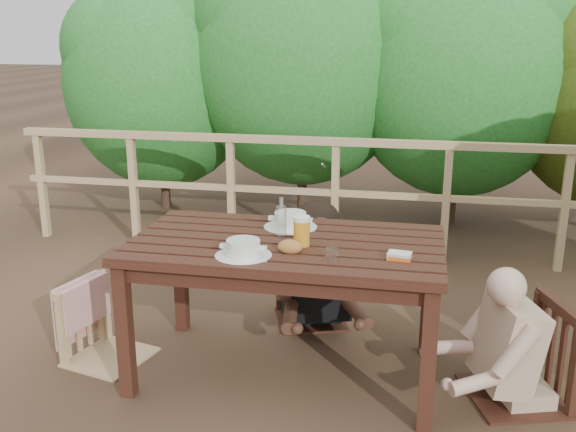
% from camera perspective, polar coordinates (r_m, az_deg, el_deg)
% --- Properties ---
extents(ground, '(60.00, 60.00, 0.00)m').
position_cam_1_polar(ground, '(3.76, -0.16, -13.50)').
color(ground, brown).
rests_on(ground, ground).
extents(table, '(1.65, 0.93, 0.76)m').
position_cam_1_polar(table, '(3.59, -0.16, -8.19)').
color(table, black).
rests_on(table, ground).
extents(chair_left, '(0.52, 0.52, 0.86)m').
position_cam_1_polar(chair_left, '(3.86, -15.76, -6.31)').
color(chair_left, tan).
rests_on(chair_left, ground).
extents(chair_far, '(0.55, 0.55, 0.88)m').
position_cam_1_polar(chair_far, '(4.20, 2.05, -3.69)').
color(chair_far, black).
rests_on(chair_far, ground).
extents(chair_right, '(0.61, 0.61, 0.97)m').
position_cam_1_polar(chair_right, '(3.52, 19.88, -7.92)').
color(chair_right, black).
rests_on(chair_right, ground).
extents(woman, '(0.71, 0.78, 1.30)m').
position_cam_1_polar(woman, '(4.15, 2.12, -0.82)').
color(woman, black).
rests_on(woman, ground).
extents(diner_right, '(0.71, 0.64, 1.20)m').
position_cam_1_polar(diner_right, '(3.48, 20.55, -6.24)').
color(diner_right, tan).
rests_on(diner_right, ground).
extents(railing, '(5.60, 0.10, 1.01)m').
position_cam_1_polar(railing, '(5.42, 4.16, 1.57)').
color(railing, tan).
rests_on(railing, ground).
extents(hedge_row, '(6.60, 1.60, 3.80)m').
position_cam_1_polar(hedge_row, '(6.41, 9.60, 16.24)').
color(hedge_row, '#256B27').
rests_on(hedge_row, ground).
extents(soup_near, '(0.28, 0.28, 0.09)m').
position_cam_1_polar(soup_near, '(3.22, -3.95, -2.91)').
color(soup_near, white).
rests_on(soup_near, table).
extents(soup_far, '(0.30, 0.30, 0.10)m').
position_cam_1_polar(soup_far, '(3.67, 0.21, -0.43)').
color(soup_far, white).
rests_on(soup_far, table).
extents(bread_roll, '(0.13, 0.10, 0.08)m').
position_cam_1_polar(bread_roll, '(3.28, 0.18, -2.74)').
color(bread_roll, olive).
rests_on(bread_roll, table).
extents(beer_glass, '(0.09, 0.09, 0.17)m').
position_cam_1_polar(beer_glass, '(3.35, 1.20, -1.46)').
color(beer_glass, orange).
rests_on(beer_glass, table).
extents(bottle, '(0.06, 0.06, 0.23)m').
position_cam_1_polar(bottle, '(3.47, -0.59, -0.26)').
color(bottle, silver).
rests_on(bottle, table).
extents(tumbler, '(0.06, 0.06, 0.07)m').
position_cam_1_polar(tumbler, '(3.16, 3.88, -3.51)').
color(tumbler, white).
rests_on(tumbler, table).
extents(butter_tub, '(0.12, 0.10, 0.05)m').
position_cam_1_polar(butter_tub, '(3.22, 9.75, -3.59)').
color(butter_tub, white).
rests_on(butter_tub, table).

